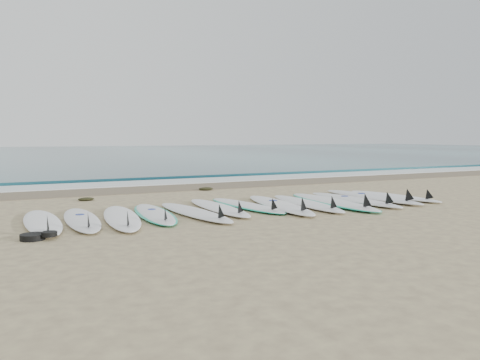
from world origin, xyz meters
name	(u,v)px	position (x,y,z in m)	size (l,w,h in m)	color
ground	(249,209)	(0.00, 0.00, 0.00)	(120.00, 120.00, 0.00)	tan
ocean	(67,153)	(0.00, 32.50, 0.01)	(120.00, 55.00, 0.03)	#1D525D
wet_sand_band	(179,187)	(0.00, 4.10, 0.01)	(120.00, 1.80, 0.01)	brown
foam_band	(164,182)	(0.00, 5.50, 0.02)	(120.00, 1.40, 0.04)	silver
wave_crest	(151,177)	(0.00, 7.00, 0.05)	(120.00, 1.00, 0.10)	#1D525D
surfboard_0	(43,222)	(-3.62, -0.12, 0.06)	(0.60, 2.56, 0.33)	white
surfboard_1	(82,219)	(-3.04, -0.13, 0.05)	(0.56, 2.47, 0.32)	white
surfboard_2	(122,217)	(-2.43, -0.24, 0.06)	(0.82, 2.65, 0.33)	white
surfboard_3	(155,213)	(-1.83, -0.04, 0.05)	(0.76, 2.44, 0.31)	white
surfboard_4	(196,212)	(-1.17, -0.26, 0.06)	(0.81, 2.60, 0.33)	white
surfboard_5	(220,207)	(-0.57, 0.06, 0.06)	(0.54, 2.51, 0.32)	white
surfboard_6	(247,205)	(0.04, 0.13, 0.05)	(0.87, 2.44, 0.30)	white
surfboard_7	(280,205)	(0.60, -0.17, 0.06)	(0.94, 2.89, 0.36)	white
surfboard_8	(308,203)	(1.21, -0.20, 0.06)	(0.73, 2.65, 0.34)	white
surfboard_9	(334,202)	(1.80, -0.25, 0.05)	(0.80, 2.92, 0.37)	white
surfboard_10	(355,199)	(2.41, -0.19, 0.06)	(0.68, 2.70, 0.34)	white
surfboard_11	(373,197)	(3.04, -0.02, 0.06)	(0.74, 2.86, 0.36)	silver
surfboard_12	(396,196)	(3.61, -0.09, 0.05)	(0.81, 2.47, 0.31)	white
seaweed_near	(86,199)	(-2.61, 2.53, 0.03)	(0.34, 0.26, 0.07)	black
seaweed_far	(206,189)	(0.42, 3.23, 0.04)	(0.38, 0.29, 0.07)	black
leash_coil	(36,236)	(-3.75, -1.17, 0.05)	(0.46, 0.36, 0.11)	black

